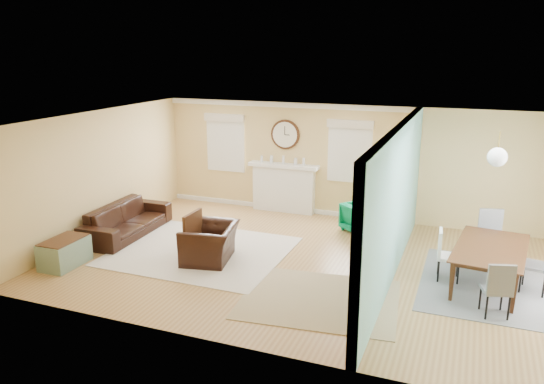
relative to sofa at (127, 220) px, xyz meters
The scene contains 27 objects.
floor 4.01m from the sofa, ahead, with size 9.00×9.00×0.00m, color #9C6E3D.
wall_back 5.02m from the sofa, 35.82° to the left, with size 9.00×0.02×2.60m, color tan.
wall_front 5.16m from the sofa, 37.96° to the right, with size 9.00×0.02×2.60m, color tan.
wall_left 1.10m from the sofa, 167.01° to the right, with size 0.02×6.00×2.60m, color tan.
ceiling 4.60m from the sofa, ahead, with size 9.00×6.00×0.02m, color white.
partition 5.60m from the sofa, ahead, with size 0.17×6.00×2.60m.
fireplace 3.73m from the sofa, 47.93° to the left, with size 1.70×0.30×1.17m.
wall_clock 4.08m from the sofa, 48.80° to the left, with size 0.70×0.07×0.70m.
window_left 3.27m from the sofa, 71.58° to the left, with size 1.05×0.13×1.42m.
window_right 5.12m from the sofa, 35.04° to the left, with size 1.05×0.13×1.42m.
pendant 7.24m from the sofa, ahead, with size 0.30×0.30×0.55m.
rug_cream 1.96m from the sofa, ahead, with size 3.23×2.80×0.02m, color beige.
rug_jute 4.84m from the sofa, 17.12° to the right, with size 2.40×1.97×0.01m, color tan.
rug_grey 7.11m from the sofa, ahead, with size 2.17×2.72×0.01m, color slate.
sofa is the anchor object (origin of this frame).
eames_chair 2.37m from the sofa, 15.35° to the right, with size 1.05×0.92×0.68m, color black.
green_chair 4.95m from the sofa, 23.44° to the left, with size 0.66×0.68×0.62m, color #01633B.
trunk 1.78m from the sofa, 91.83° to the right, with size 0.55×0.88×0.50m.
credenza 5.26m from the sofa, 14.03° to the left, with size 0.46×1.36×0.80m.
tv 5.31m from the sofa, 14.08° to the left, with size 1.18×0.15×0.68m, color black.
garden_stool 5.14m from the sofa, ahead, with size 0.37×0.37×0.54m, color white.
potted_plant 5.15m from the sofa, ahead, with size 0.35×0.30×0.39m, color #337F33.
dining_table 7.10m from the sofa, ahead, with size 1.92×1.07×0.68m, color #492814.
dining_chair_n 7.20m from the sofa, ahead, with size 0.50×0.50×0.96m.
dining_chair_s 7.21m from the sofa, ahead, with size 0.48×0.48×0.87m.
dining_chair_w 6.44m from the sofa, ahead, with size 0.41×0.41×0.87m.
dining_chair_e 7.75m from the sofa, ahead, with size 0.50×0.50×0.95m.
Camera 1 is at (2.66, -8.63, 3.81)m, focal length 35.00 mm.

